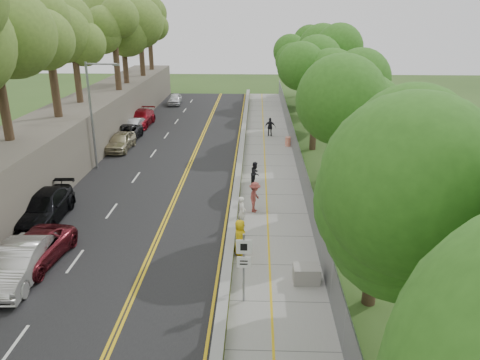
% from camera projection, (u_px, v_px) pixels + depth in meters
% --- Properties ---
extents(ground, '(140.00, 140.00, 0.00)m').
position_uv_depth(ground, '(224.00, 265.00, 22.37)').
color(ground, '#33511E').
rests_on(ground, ground).
extents(road, '(11.20, 66.00, 0.04)m').
position_uv_depth(road, '(168.00, 165.00, 36.62)').
color(road, black).
rests_on(road, ground).
extents(sidewalk, '(4.20, 66.00, 0.05)m').
position_uv_depth(sidewalk, '(270.00, 166.00, 36.35)').
color(sidewalk, gray).
rests_on(sidewalk, ground).
extents(jersey_barrier, '(0.42, 66.00, 0.60)m').
position_uv_depth(jersey_barrier, '(240.00, 162.00, 36.34)').
color(jersey_barrier, '#ADD217').
rests_on(jersey_barrier, ground).
extents(rock_embankment, '(5.00, 66.00, 4.00)m').
position_uv_depth(rock_embankment, '(63.00, 140.00, 36.22)').
color(rock_embankment, '#595147').
rests_on(rock_embankment, ground).
extents(chainlink_fence, '(0.04, 66.00, 2.00)m').
position_uv_depth(chainlink_fence, '(297.00, 154.00, 35.95)').
color(chainlink_fence, slate).
rests_on(chainlink_fence, ground).
extents(trees_embankment, '(6.40, 66.00, 13.00)m').
position_uv_depth(trees_embankment, '(54.00, 24.00, 33.28)').
color(trees_embankment, olive).
rests_on(trees_embankment, rock_embankment).
extents(trees_fenceside, '(7.00, 66.00, 14.00)m').
position_uv_depth(trees_fenceside, '(333.00, 75.00, 33.81)').
color(trees_fenceside, '#367520').
rests_on(trees_fenceside, ground).
extents(streetlight, '(2.52, 0.22, 8.00)m').
position_uv_depth(streetlight, '(94.00, 109.00, 34.27)').
color(streetlight, gray).
rests_on(streetlight, ground).
extents(signpost, '(0.62, 0.09, 3.10)m').
position_uv_depth(signpost, '(244.00, 261.00, 18.83)').
color(signpost, gray).
rests_on(signpost, sidewalk).
extents(construction_barrel, '(0.50, 0.50, 0.82)m').
position_uv_depth(construction_barrel, '(288.00, 141.00, 41.48)').
color(construction_barrel, red).
rests_on(construction_barrel, sidewalk).
extents(concrete_block, '(1.17, 0.89, 0.77)m').
position_uv_depth(concrete_block, '(306.00, 274.00, 20.76)').
color(concrete_block, gray).
rests_on(concrete_block, sidewalk).
extents(car_1, '(1.98, 5.06, 1.64)m').
position_uv_depth(car_1, '(19.00, 264.00, 20.75)').
color(car_1, beige).
rests_on(car_1, road).
extents(car_2, '(2.80, 5.24, 1.40)m').
position_uv_depth(car_2, '(33.00, 251.00, 22.11)').
color(car_2, maroon).
rests_on(car_2, road).
extents(car_3, '(2.68, 5.89, 1.67)m').
position_uv_depth(car_3, '(43.00, 208.00, 26.58)').
color(car_3, black).
rests_on(car_3, road).
extents(car_4, '(1.90, 4.52, 1.53)m').
position_uv_depth(car_4, '(121.00, 141.00, 40.26)').
color(car_4, tan).
rests_on(car_4, road).
extents(car_5, '(1.79, 4.34, 1.40)m').
position_uv_depth(car_5, '(133.00, 126.00, 45.68)').
color(car_5, silver).
rests_on(car_5, road).
extents(car_6, '(2.42, 5.12, 1.41)m').
position_uv_depth(car_6, '(125.00, 134.00, 42.99)').
color(car_6, black).
rests_on(car_6, road).
extents(car_7, '(2.40, 5.68, 1.64)m').
position_uv_depth(car_7, '(140.00, 118.00, 48.48)').
color(car_7, maroon).
rests_on(car_7, road).
extents(car_8, '(1.81, 4.02, 1.34)m').
position_uv_depth(car_8, '(175.00, 99.00, 59.70)').
color(car_8, silver).
rests_on(car_8, road).
extents(painter_0, '(0.59, 0.90, 1.83)m').
position_uv_depth(painter_0, '(240.00, 237.00, 22.95)').
color(painter_0, yellow).
rests_on(painter_0, sidewalk).
extents(painter_1, '(0.57, 0.73, 1.79)m').
position_uv_depth(painter_1, '(242.00, 212.00, 25.89)').
color(painter_1, white).
rests_on(painter_1, sidewalk).
extents(painter_2, '(0.85, 0.95, 1.62)m').
position_uv_depth(painter_2, '(255.00, 173.00, 32.21)').
color(painter_2, black).
rests_on(painter_2, sidewalk).
extents(painter_3, '(0.99, 1.35, 1.87)m').
position_uv_depth(painter_3, '(255.00, 197.00, 27.80)').
color(painter_3, brown).
rests_on(painter_3, sidewalk).
extents(person_far, '(1.06, 0.50, 1.77)m').
position_uv_depth(person_far, '(270.00, 127.00, 44.63)').
color(person_far, black).
rests_on(person_far, sidewalk).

